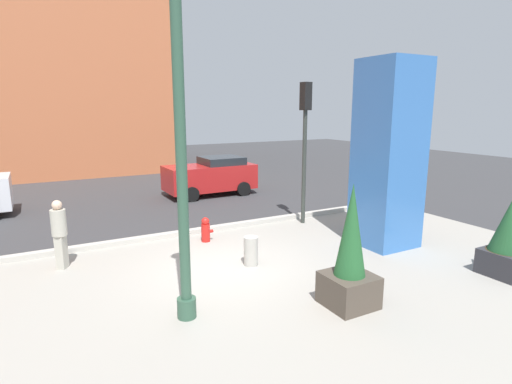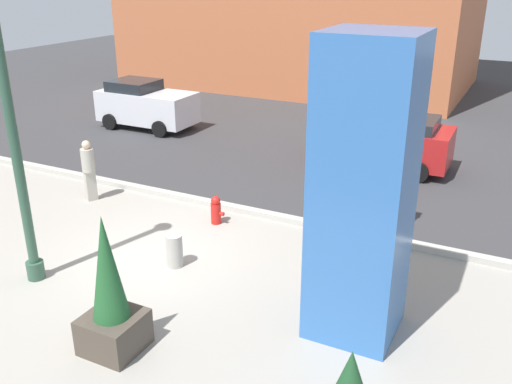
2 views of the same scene
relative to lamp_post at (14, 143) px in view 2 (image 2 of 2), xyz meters
name	(u,v)px [view 2 (image 2 of 2)]	position (x,y,z in m)	size (l,w,h in m)	color
ground_plane	(237,197)	(1.62, 5.84, -2.97)	(60.00, 60.00, 0.00)	#38383A
plaza_pavement	(91,301)	(1.62, -0.16, -2.97)	(18.00, 10.00, 0.02)	#9E998E
curb_strip	(221,205)	(1.62, 4.96, -2.89)	(18.00, 0.24, 0.16)	#B7B2A8
lamp_post	(14,143)	(0.00, 0.00, 0.00)	(0.44, 0.44, 6.11)	#335642
art_pillar_blue	(363,194)	(6.49, 1.37, -0.35)	(1.50, 1.50, 5.25)	#3870BC
potted_plant_near_right	(110,298)	(3.02, -1.09, -1.96)	(0.95, 0.95, 2.51)	#4C4238
fire_hydrant	(216,210)	(2.00, 4.06, -2.60)	(0.36, 0.26, 0.75)	red
concrete_bollard	(174,251)	(2.31, 1.76, -2.60)	(0.36, 0.36, 0.75)	#B2ADA3
traffic_light_corner	(371,116)	(5.72, 4.35, 0.21)	(0.28, 0.42, 4.75)	#333833
car_curb_west	(146,105)	(-5.20, 10.72, -2.03)	(3.92, 2.05, 1.88)	silver
car_far_lane	(388,141)	(4.75, 10.32, -2.09)	(4.06, 2.16, 1.72)	red
pedestrian_on_sidewalk	(89,167)	(-1.91, 3.82, -2.00)	(0.49, 0.49, 1.74)	#B2AD9E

